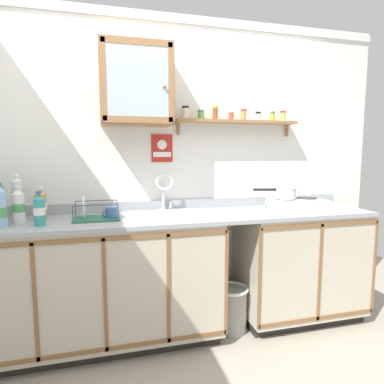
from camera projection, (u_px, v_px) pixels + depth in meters
The scene contains 20 objects.
floor at pixel (206, 367), 2.21m from camera, with size 5.98×5.98×0.00m, color #9E9384.
back_wall at pixel (180, 171), 2.78m from camera, with size 3.58×0.07×2.51m.
lower_cabinet_run at pixel (105, 284), 2.42m from camera, with size 1.69×0.57×0.92m.
lower_cabinet_run_right at pixel (299, 265), 2.83m from camera, with size 1.04×0.57×0.92m.
countertop at pixel (189, 217), 2.52m from camera, with size 2.94×0.60×0.03m, color #9EA3A8.
backsplash at pixel (181, 204), 2.78m from camera, with size 2.94×0.02×0.08m, color #9EA3A8.
sink at pixel (167, 219), 2.52m from camera, with size 0.53×0.45×0.45m.
hot_plate_stove at pixel (298, 204), 2.75m from camera, with size 0.42×0.34×0.09m.
saucepan at pixel (285, 193), 2.74m from camera, with size 0.35×0.17×0.09m.
bottle_water_clear_1 at pixel (18, 198), 2.31m from camera, with size 0.07×0.07×0.33m.
bottle_detergent_teal_2 at pixel (39, 210), 2.15m from camera, with size 0.07×0.07×0.23m.
bottle_water_blue_3 at pixel (0, 208), 2.09m from camera, with size 0.08×0.08×0.29m.
bottle_opaque_white_4 at pixel (18, 206), 2.22m from camera, with size 0.08×0.08×0.25m.
bottle_juice_amber_5 at pixel (41, 205), 2.34m from camera, with size 0.08×0.08×0.24m.
dish_rack at pixel (94, 216), 2.35m from camera, with size 0.32×0.23×0.17m.
mug at pixel (111, 212), 2.38m from camera, with size 0.12×0.10×0.09m.
wall_cabinet at pixel (136, 85), 2.45m from camera, with size 0.53×0.30×0.59m.
spice_shelf at pixel (236, 120), 2.75m from camera, with size 1.05×0.14×0.23m.
warning_sign at pixel (162, 148), 2.69m from camera, with size 0.17×0.01×0.22m.
trash_bin at pixel (231, 308), 2.63m from camera, with size 0.27×0.27×0.36m.
Camera 1 is at (-0.61, -1.96, 1.43)m, focal length 30.98 mm.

